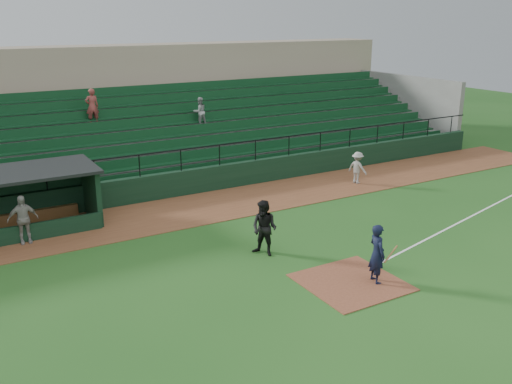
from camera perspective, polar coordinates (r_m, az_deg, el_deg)
ground at (r=19.07m, az=7.66°, el=-7.91°), size 90.00×90.00×0.00m
warning_track at (r=25.36m, az=-3.42°, el=-1.24°), size 40.00×4.00×0.03m
home_plate_dirt at (r=18.37m, az=9.59°, el=-8.98°), size 3.00×3.00×0.03m
foul_line at (r=25.18m, az=20.54°, el=-2.52°), size 17.49×4.44×0.01m
stadium_structure at (r=32.35m, az=-10.36°, el=6.77°), size 38.00×13.08×6.40m
batter_at_plate at (r=18.17m, az=12.13°, el=-6.12°), size 1.09×0.78×1.94m
umpire at (r=19.76m, az=0.85°, el=-3.68°), size 1.14×1.22×2.00m
runner at (r=28.71m, az=10.21°, el=2.44°), size 0.86×1.16×1.61m
dugout_player_a at (r=22.43m, az=-22.49°, el=-2.57°), size 1.09×0.46×1.85m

